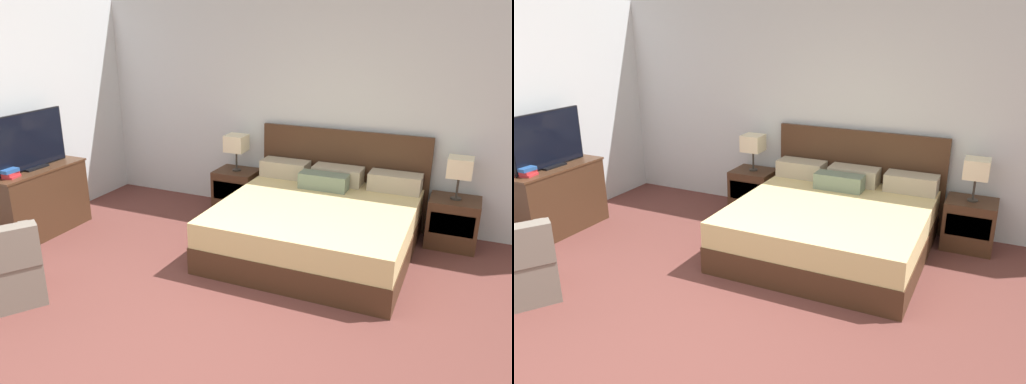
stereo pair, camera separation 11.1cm
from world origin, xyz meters
The scene contains 13 objects.
ground_plane centered at (0.00, 0.00, 0.00)m, with size 10.04×10.04×0.00m, color brown.
wall_back centered at (0.00, 3.38, 1.31)m, with size 7.03×0.06×2.62m, color silver.
wall_left centered at (-2.94, 1.37, 1.31)m, with size 0.06×5.15×2.62m, color silver.
bed centered at (0.41, 2.36, 0.30)m, with size 2.04×2.02×1.14m.
nightstand_left centered at (-0.91, 3.06, 0.27)m, with size 0.52×0.45×0.54m.
nightstand_right centered at (1.73, 3.06, 0.27)m, with size 0.52×0.45×0.54m.
table_lamp_left centered at (-0.91, 3.06, 0.89)m, with size 0.25×0.25×0.46m.
table_lamp_right centered at (1.73, 3.06, 0.89)m, with size 0.25×0.25×0.46m.
dresser centered at (-2.66, 1.46, 0.41)m, with size 0.47×1.14×0.79m.
tv centered at (-2.65, 1.45, 1.10)m, with size 0.18×0.94×0.63m.
book_red_cover centered at (-2.64, 1.09, 0.80)m, with size 0.23×0.15×0.02m, color #B7282D.
book_blue_cover centered at (-2.64, 1.09, 0.83)m, with size 0.20×0.16×0.03m, color #B7282D.
book_small_top centered at (-2.65, 1.09, 0.87)m, with size 0.23×0.17×0.04m, color #234C8E.
Camera 1 is at (1.84, -2.43, 2.37)m, focal length 35.00 mm.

